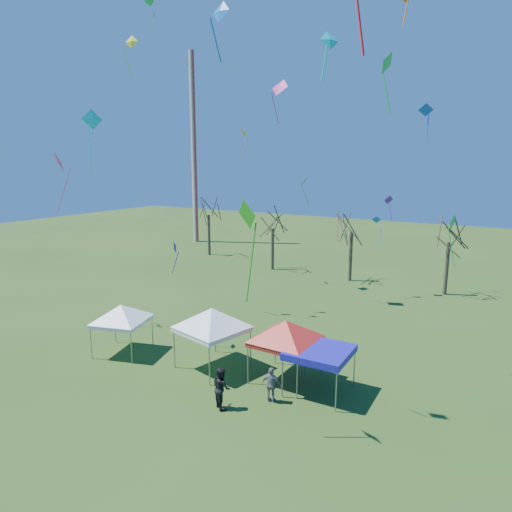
% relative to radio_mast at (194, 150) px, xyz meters
% --- Properties ---
extents(ground, '(140.00, 140.00, 0.00)m').
position_rel_radio_mast_xyz_m(ground, '(28.00, -34.00, -12.50)').
color(ground, '#294C18').
rests_on(ground, ground).
extents(radio_mast, '(0.70, 0.70, 25.00)m').
position_rel_radio_mast_xyz_m(radio_mast, '(0.00, 0.00, 0.00)').
color(radio_mast, silver).
rests_on(radio_mast, ground).
extents(tree_0, '(3.83, 3.83, 8.44)m').
position_rel_radio_mast_xyz_m(tree_0, '(7.15, -6.62, -6.01)').
color(tree_0, '#3D2D21').
rests_on(tree_0, ground).
extents(tree_1, '(3.42, 3.42, 7.54)m').
position_rel_radio_mast_xyz_m(tree_1, '(17.23, -9.35, -6.71)').
color(tree_1, '#3D2D21').
rests_on(tree_1, ground).
extents(tree_2, '(3.71, 3.71, 8.18)m').
position_rel_radio_mast_xyz_m(tree_2, '(25.63, -9.62, -6.21)').
color(tree_2, '#3D2D21').
rests_on(tree_2, ground).
extents(tree_3, '(3.59, 3.59, 7.91)m').
position_rel_radio_mast_xyz_m(tree_3, '(34.03, -9.96, -6.42)').
color(tree_3, '#3D2D21').
rests_on(tree_3, ground).
extents(tent_white_west, '(3.65, 3.65, 3.35)m').
position_rel_radio_mast_xyz_m(tent_white_west, '(19.78, -32.19, -9.80)').
color(tent_white_west, gray).
rests_on(tent_white_west, ground).
extents(tent_white_mid, '(4.28, 4.28, 3.87)m').
position_rel_radio_mast_xyz_m(tent_white_mid, '(25.45, -31.14, -9.37)').
color(tent_white_mid, gray).
rests_on(tent_white_mid, ground).
extents(tent_red, '(4.17, 4.17, 3.68)m').
position_rel_radio_mast_xyz_m(tent_red, '(29.48, -30.42, -9.53)').
color(tent_red, gray).
rests_on(tent_red, ground).
extents(tent_blue, '(2.89, 2.89, 2.22)m').
position_rel_radio_mast_xyz_m(tent_blue, '(31.45, -30.72, -10.45)').
color(tent_blue, gray).
rests_on(tent_blue, ground).
extents(person_grey, '(1.03, 0.54, 1.68)m').
position_rel_radio_mast_xyz_m(person_grey, '(29.92, -32.67, -11.66)').
color(person_grey, slate).
rests_on(person_grey, ground).
extents(person_dark, '(1.17, 1.11, 1.91)m').
position_rel_radio_mast_xyz_m(person_dark, '(28.21, -34.26, -11.55)').
color(person_dark, black).
rests_on(person_dark, ground).
extents(kite_25, '(0.68, 0.74, 1.51)m').
position_rel_radio_mast_xyz_m(kite_25, '(33.35, -35.39, 2.12)').
color(kite_25, '#0DCBBC').
rests_on(kite_25, ground).
extents(kite_7, '(0.99, 0.80, 2.73)m').
position_rel_radio_mast_xyz_m(kite_7, '(15.04, -25.55, 6.33)').
color(kite_7, '#D2DE17').
rests_on(kite_7, ground).
extents(kite_22, '(0.89, 0.82, 2.60)m').
position_rel_radio_mast_xyz_m(kite_22, '(28.96, -13.36, -6.26)').
color(kite_22, blue).
rests_on(kite_22, ground).
extents(kite_21, '(0.75, 0.68, 1.97)m').
position_rel_radio_mast_xyz_m(kite_21, '(15.76, -24.31, 9.01)').
color(kite_21, green).
rests_on(kite_21, ground).
extents(kite_2, '(1.38, 1.39, 2.99)m').
position_rel_radio_mast_xyz_m(kite_2, '(17.06, -14.43, 0.92)').
color(kite_2, orange).
rests_on(kite_2, ground).
extents(kite_5, '(1.27, 0.92, 4.02)m').
position_rel_radio_mast_xyz_m(kite_5, '(30.10, -34.98, -3.57)').
color(kite_5, '#1F9B17').
rests_on(kite_5, ground).
extents(kite_1, '(0.61, 0.83, 1.93)m').
position_rel_radio_mast_xyz_m(kite_1, '(21.72, -29.52, -6.54)').
color(kite_1, '#5217A4').
rests_on(kite_1, ground).
extents(kite_8, '(0.83, 1.29, 3.80)m').
position_rel_radio_mast_xyz_m(kite_8, '(15.74, -29.87, 0.94)').
color(kite_8, '#0ED5CE').
rests_on(kite_8, ground).
extents(kite_11, '(1.65, 1.24, 3.23)m').
position_rel_radio_mast_xyz_m(kite_11, '(22.63, -18.38, 3.80)').
color(kite_11, '#EA3493').
rests_on(kite_11, ground).
extents(kite_9, '(0.35, 0.68, 1.70)m').
position_rel_radio_mast_xyz_m(kite_9, '(35.42, -36.26, 1.07)').
color(kite_9, green).
rests_on(kite_9, ground).
extents(kite_19, '(0.87, 0.93, 2.26)m').
position_rel_radio_mast_xyz_m(kite_19, '(29.51, -12.26, -4.65)').
color(kite_19, purple).
rests_on(kite_19, ground).
extents(kite_17, '(0.54, 0.92, 2.79)m').
position_rel_radio_mast_xyz_m(kite_17, '(36.10, -25.46, -4.56)').
color(kite_17, green).
rests_on(kite_17, ground).
extents(kite_27, '(0.96, 0.61, 2.25)m').
position_rel_radio_mast_xyz_m(kite_27, '(28.08, -33.74, 4.16)').
color(kite_27, blue).
rests_on(kite_27, ground).
extents(kite_13, '(0.91, 1.18, 2.69)m').
position_rel_radio_mast_xyz_m(kite_13, '(22.72, -13.86, -3.19)').
color(kite_13, '#16953E').
rests_on(kite_13, ground).
extents(kite_14, '(1.68, 1.39, 4.01)m').
position_rel_radio_mast_xyz_m(kite_14, '(12.77, -30.19, -1.59)').
color(kite_14, '#FD387D').
rests_on(kite_14, ground).
extents(kite_18, '(0.87, 0.67, 1.99)m').
position_rel_radio_mast_xyz_m(kite_18, '(34.20, -24.02, 1.02)').
color(kite_18, blue).
rests_on(kite_18, ground).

